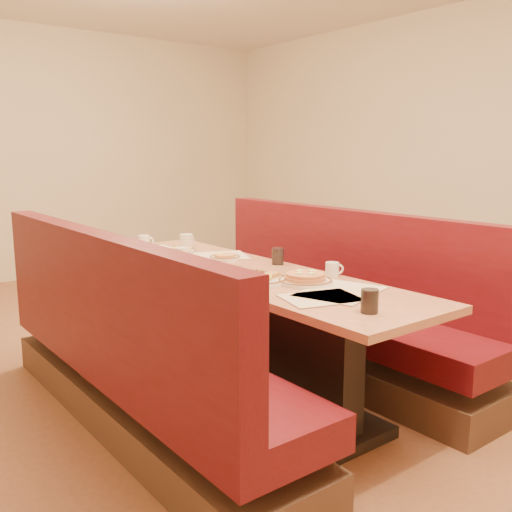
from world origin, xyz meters
TOP-DOWN VIEW (x-y plane):
  - ground at (0.00, 0.00)m, footprint 8.00×8.00m
  - room_envelope at (0.00, 0.00)m, footprint 6.04×8.04m
  - diner_table at (0.00, 0.00)m, footprint 0.70×2.50m
  - booth_left at (-0.73, 0.00)m, footprint 0.55×2.50m
  - booth_right at (0.73, 0.00)m, footprint 0.55×2.50m
  - placemat_near_left at (-0.11, -0.74)m, footprint 0.41×0.35m
  - placemat_near_right at (0.06, -0.71)m, footprint 0.52×0.45m
  - placemat_far_left at (-0.12, 0.96)m, footprint 0.36×0.28m
  - placemat_far_right at (0.09, 0.48)m, footprint 0.54×0.48m
  - pancake_plate at (0.05, -0.46)m, footprint 0.29×0.29m
  - eggs_plate at (-0.13, -0.29)m, footprint 0.32×0.32m
  - extra_plate_mid at (0.11, 0.37)m, footprint 0.20×0.20m
  - extra_plate_far at (0.00, 0.73)m, footprint 0.21×0.21m
  - coffee_mug_a at (0.28, -0.43)m, footprint 0.10×0.07m
  - coffee_mug_b at (-0.16, 0.44)m, footprint 0.12×0.08m
  - coffee_mug_c at (0.14, 0.88)m, footprint 0.13×0.09m
  - coffee_mug_d at (-0.09, 1.10)m, footprint 0.11×0.08m
  - soda_tumbler_near at (-0.11, -1.04)m, footprint 0.08×0.08m
  - soda_tumbler_mid at (0.27, 0.02)m, footprint 0.07×0.07m

SIDE VIEW (x-z plane):
  - ground at x=0.00m, z-range 0.00..0.00m
  - booth_left at x=-0.73m, z-range -0.16..0.89m
  - booth_right at x=0.73m, z-range -0.16..0.89m
  - diner_table at x=0.00m, z-range 0.00..0.75m
  - placemat_near_left at x=-0.11m, z-range 0.75..0.76m
  - placemat_near_right at x=0.06m, z-range 0.75..0.76m
  - placemat_far_left at x=-0.12m, z-range 0.75..0.76m
  - placemat_far_right at x=0.09m, z-range 0.75..0.76m
  - extra_plate_mid at x=0.11m, z-range 0.74..0.78m
  - extra_plate_far at x=0.00m, z-range 0.74..0.79m
  - eggs_plate at x=-0.13m, z-range 0.74..0.80m
  - pancake_plate at x=0.05m, z-range 0.74..0.80m
  - coffee_mug_a at x=0.28m, z-range 0.75..0.83m
  - coffee_mug_d at x=-0.09m, z-range 0.75..0.84m
  - coffee_mug_b at x=-0.16m, z-range 0.75..0.84m
  - soda_tumbler_mid at x=0.27m, z-range 0.75..0.85m
  - soda_tumbler_near at x=-0.11m, z-range 0.75..0.85m
  - coffee_mug_c at x=0.14m, z-range 0.75..0.85m
  - room_envelope at x=0.00m, z-range 0.52..3.34m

